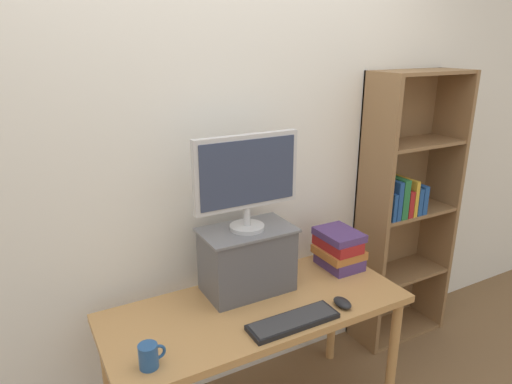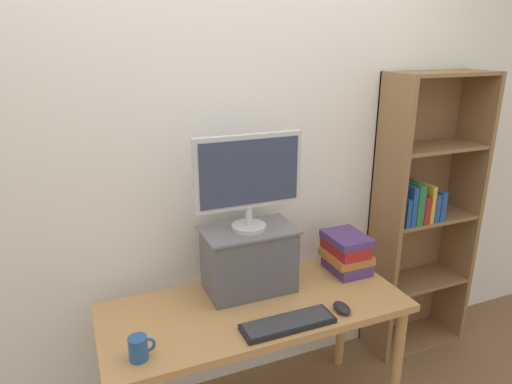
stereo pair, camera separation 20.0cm
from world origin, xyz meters
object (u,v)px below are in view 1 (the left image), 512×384
at_px(computer_monitor, 247,176).
at_px(computer_mouse, 342,303).
at_px(book_stack, 339,249).
at_px(bookshelf_unit, 403,208).
at_px(desk, 257,320).
at_px(keyboard, 293,321).
at_px(coffee_mug, 149,356).
at_px(riser_box, 247,258).

relative_size(computer_monitor, computer_mouse, 4.93).
bearing_deg(book_stack, computer_monitor, 177.73).
bearing_deg(bookshelf_unit, desk, -166.63).
xyz_separation_m(bookshelf_unit, computer_monitor, (-1.17, -0.14, 0.41)).
distance_m(computer_monitor, keyboard, 0.67).
xyz_separation_m(desk, coffee_mug, (-0.55, -0.18, 0.13)).
bearing_deg(keyboard, riser_box, 96.15).
bearing_deg(riser_box, computer_mouse, -48.09).
xyz_separation_m(keyboard, computer_mouse, (0.27, 0.01, 0.01)).
relative_size(riser_box, book_stack, 1.80).
height_order(riser_box, keyboard, riser_box).
distance_m(desk, book_stack, 0.61).
relative_size(desk, computer_monitor, 2.74).
height_order(riser_box, computer_mouse, riser_box).
bearing_deg(computer_mouse, bookshelf_unit, 29.39).
height_order(keyboard, book_stack, book_stack).
bearing_deg(book_stack, computer_mouse, -125.50).
xyz_separation_m(computer_monitor, coffee_mug, (-0.58, -0.32, -0.53)).
xyz_separation_m(computer_mouse, book_stack, (0.23, 0.32, 0.08)).
height_order(keyboard, computer_mouse, computer_mouse).
height_order(desk, riser_box, riser_box).
height_order(desk, coffee_mug, coffee_mug).
bearing_deg(book_stack, desk, -167.79).
bearing_deg(riser_box, coffee_mug, -151.06).
relative_size(bookshelf_unit, computer_mouse, 16.42).
height_order(keyboard, coffee_mug, coffee_mug).
bearing_deg(keyboard, book_stack, 33.16).
relative_size(bookshelf_unit, riser_box, 3.88).
relative_size(book_stack, coffee_mug, 2.35).
distance_m(desk, computer_mouse, 0.40).
bearing_deg(desk, computer_monitor, 79.35).
xyz_separation_m(riser_box, computer_monitor, (0.00, -0.00, 0.41)).
bearing_deg(keyboard, computer_monitor, 96.18).
height_order(bookshelf_unit, coffee_mug, bookshelf_unit).
bearing_deg(coffee_mug, computer_mouse, -1.54).
bearing_deg(coffee_mug, computer_monitor, 28.83).
xyz_separation_m(riser_box, keyboard, (0.04, -0.35, -0.15)).
bearing_deg(computer_mouse, computer_monitor, 132.04).
xyz_separation_m(desk, bookshelf_unit, (1.20, 0.28, 0.25)).
bearing_deg(riser_box, computer_monitor, -90.00).
distance_m(riser_box, computer_monitor, 0.41).
distance_m(desk, riser_box, 0.29).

